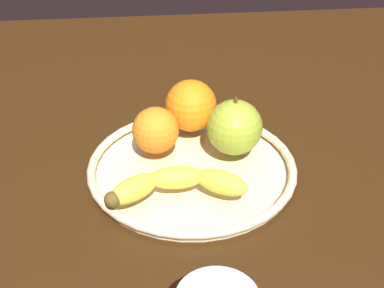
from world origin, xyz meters
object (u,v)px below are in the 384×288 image
fruit_bowl (192,167)px  apple (235,127)px  banana (175,184)px  orange_back_left (191,106)px  orange_back_right (156,130)px

fruit_bowl → apple: 8.13cm
fruit_bowl → banana: bearing=66.6°
orange_back_left → banana: bearing=77.0°
apple → orange_back_right: apple is taller
fruit_bowl → orange_back_left: bearing=-94.7°
banana → orange_back_right: (1.93, -10.07, 1.80)cm
orange_back_left → orange_back_right: bearing=44.9°
fruit_bowl → orange_back_left: orange_back_left is taller
fruit_bowl → apple: bearing=-160.3°
orange_back_right → orange_back_left: 7.81cm
orange_back_right → orange_back_left: orange_back_left is taller
banana → orange_back_left: (-3.58, -15.56, 2.38)cm
fruit_bowl → orange_back_left: size_ratio=3.74×
fruit_bowl → orange_back_right: 7.26cm
banana → orange_back_right: orange_back_right is taller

